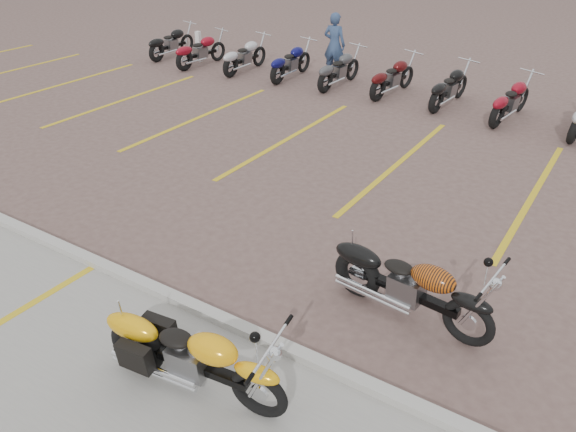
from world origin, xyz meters
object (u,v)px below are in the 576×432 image
at_px(person_a, 334,45).
at_px(bollard, 199,47).
at_px(flame_cruiser, 407,287).
at_px(yellow_cruiser, 191,357).

xyz_separation_m(person_a, bollard, (-4.74, -0.88, -0.46)).
relative_size(flame_cruiser, person_a, 1.19).
bearing_deg(bollard, yellow_cruiser, -49.50).
distance_m(yellow_cruiser, bollard, 14.95).
xyz_separation_m(yellow_cruiser, person_a, (-4.98, 12.24, 0.49)).
bearing_deg(yellow_cruiser, person_a, 105.48).
relative_size(yellow_cruiser, bollard, 2.27).
bearing_deg(flame_cruiser, bollard, 148.19).
height_order(person_a, bollard, person_a).
height_order(yellow_cruiser, person_a, person_a).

